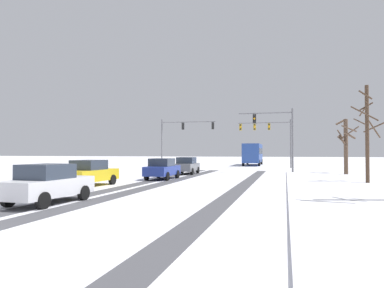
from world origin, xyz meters
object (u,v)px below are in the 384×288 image
car_grey_lead (187,165)px  bare_tree_sidewalk_mid (367,131)px  traffic_signal_far_left (181,133)px  bus_oncoming (253,153)px  traffic_signal_near_right (277,130)px  traffic_signal_far_right (269,132)px  car_white_fourth (48,184)px  car_blue_second (162,169)px  car_yellow_cab_third (90,173)px  bare_tree_sidewalk_far (346,143)px

car_grey_lead → bare_tree_sidewalk_mid: 16.11m
traffic_signal_far_left → bus_oncoming: (8.44, 12.38, -2.71)m
traffic_signal_near_right → traffic_signal_far_right: bearing=96.6°
car_white_fourth → traffic_signal_near_right: bearing=70.0°
traffic_signal_far_left → car_blue_second: bearing=-77.4°
car_blue_second → car_white_fourth: size_ratio=0.99×
traffic_signal_near_right → car_yellow_cab_third: (-11.01, -16.89, -3.57)m
traffic_signal_far_right → car_white_fourth: bearing=-101.5°
bus_oncoming → traffic_signal_far_left: bearing=-124.3°
traffic_signal_near_right → car_yellow_cab_third: traffic_signal_near_right is taller
car_yellow_cab_third → bare_tree_sidewalk_mid: (17.24, 6.98, 2.77)m
car_grey_lead → car_yellow_cab_third: bearing=-101.1°
car_white_fourth → bus_oncoming: bearing=84.3°
traffic_signal_far_right → car_white_fourth: (-7.30, -35.87, -4.01)m
car_grey_lead → traffic_signal_near_right: bearing=24.6°
traffic_signal_far_right → car_grey_lead: 17.81m
traffic_signal_near_right → car_blue_second: (-8.51, -10.58, -3.57)m
bus_oncoming → bare_tree_sidewalk_mid: (10.52, -30.48, 1.59)m
car_white_fourth → bare_tree_sidewalk_far: 28.06m
traffic_signal_far_right → bare_tree_sidewalk_far: 14.61m
car_white_fourth → bus_oncoming: size_ratio=0.38×
car_blue_second → bare_tree_sidewalk_mid: bare_tree_sidewalk_mid is taller
car_grey_lead → bus_oncoming: size_ratio=0.38×
car_yellow_cab_third → traffic_signal_far_right: bearing=71.6°
traffic_signal_far_left → car_blue_second: 19.62m
car_grey_lead → bare_tree_sidewalk_far: bare_tree_sidewalk_far is taller
car_blue_second → traffic_signal_far_right: bearing=72.4°
car_yellow_cab_third → bare_tree_sidewalk_far: bearing=43.7°
car_blue_second → bare_tree_sidewalk_far: 18.19m
traffic_signal_near_right → car_white_fourth: 25.68m
traffic_signal_far_right → car_blue_second: 23.99m
traffic_signal_far_left → traffic_signal_near_right: size_ratio=1.13×
car_yellow_cab_third → bare_tree_sidewalk_far: (17.34, 16.60, 2.13)m
traffic_signal_far_left → traffic_signal_far_right: same height
bare_tree_sidewalk_mid → bare_tree_sidewalk_far: bearing=89.4°
car_yellow_cab_third → bare_tree_sidewalk_far: size_ratio=0.78×
car_yellow_cab_third → car_white_fourth: same height
traffic_signal_near_right → car_yellow_cab_third: 20.48m
car_yellow_cab_third → car_white_fourth: (2.32, -7.01, 0.00)m
car_blue_second → car_white_fourth: bearing=-90.7°
car_grey_lead → bare_tree_sidewalk_far: 15.36m
traffic_signal_far_left → bus_oncoming: 15.22m
car_yellow_cab_third → bus_oncoming: (6.72, 37.46, 1.18)m
traffic_signal_near_right → bus_oncoming: bearing=101.8°
traffic_signal_far_left → bare_tree_sidewalk_far: bearing=-24.0°
traffic_signal_near_right → car_white_fourth: (-8.68, -23.90, -3.57)m
traffic_signal_far_right → car_white_fourth: size_ratio=1.71×
car_grey_lead → bare_tree_sidewalk_mid: bare_tree_sidewalk_mid is taller
bare_tree_sidewalk_far → car_white_fourth: bearing=-122.5°
car_white_fourth → traffic_signal_far_right: bearing=78.5°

